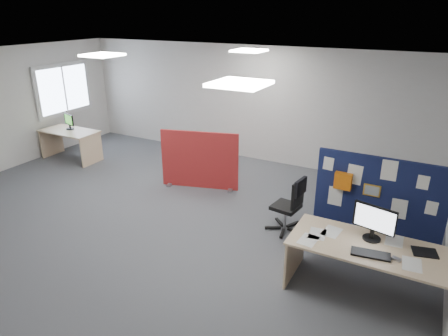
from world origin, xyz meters
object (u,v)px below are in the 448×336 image
at_px(main_desk, 370,256).
at_px(monitor_second, 69,121).
at_px(red_divider, 200,161).
at_px(navy_divider, 376,205).
at_px(second_desk, 71,138).
at_px(monitor_main, 374,221).
at_px(office_chair, 292,202).

bearing_deg(main_desk, monitor_second, 165.65).
bearing_deg(red_divider, navy_divider, -28.38).
relative_size(navy_divider, red_divider, 1.18).
bearing_deg(navy_divider, second_desk, 174.05).
xyz_separation_m(navy_divider, monitor_main, (0.09, -0.94, 0.22)).
bearing_deg(main_desk, monitor_main, 101.97).
distance_m(monitor_main, office_chair, 1.67).
height_order(second_desk, office_chair, office_chair).
bearing_deg(red_divider, main_desk, -42.93).
relative_size(main_desk, office_chair, 2.04).
relative_size(navy_divider, second_desk, 1.29).
height_order(navy_divider, main_desk, navy_divider).
distance_m(main_desk, office_chair, 1.71).
bearing_deg(second_desk, main_desk, -14.02).
xyz_separation_m(main_desk, monitor_second, (-7.32, 1.87, 0.37)).
xyz_separation_m(navy_divider, monitor_second, (-7.20, 0.80, 0.17)).
xyz_separation_m(navy_divider, main_desk, (0.12, -1.07, -0.20)).
height_order(navy_divider, red_divider, navy_divider).
xyz_separation_m(monitor_main, red_divider, (-3.59, 1.70, -0.40)).
xyz_separation_m(second_desk, office_chair, (5.88, -0.80, 0.00)).
relative_size(navy_divider, main_desk, 0.93).
height_order(navy_divider, monitor_main, navy_divider).
bearing_deg(red_divider, monitor_second, 163.24).
relative_size(monitor_main, red_divider, 0.34).
bearing_deg(second_desk, red_divider, 0.28).
bearing_deg(monitor_main, red_divider, 167.99).
bearing_deg(main_desk, office_chair, 143.76).
bearing_deg(monitor_second, main_desk, 3.67).
relative_size(red_divider, office_chair, 1.61).
bearing_deg(monitor_second, navy_divider, 11.65).
xyz_separation_m(red_divider, second_desk, (-3.64, -0.02, -0.04)).
bearing_deg(main_desk, navy_divider, 96.36).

